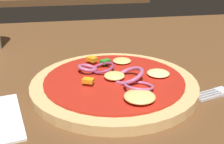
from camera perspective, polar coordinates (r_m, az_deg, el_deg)
dining_table at (r=0.44m, az=3.68°, el=-4.63°), size 1.17×0.93×0.03m
pizza at (r=0.42m, az=0.65°, el=-2.45°), size 0.24×0.24×0.03m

